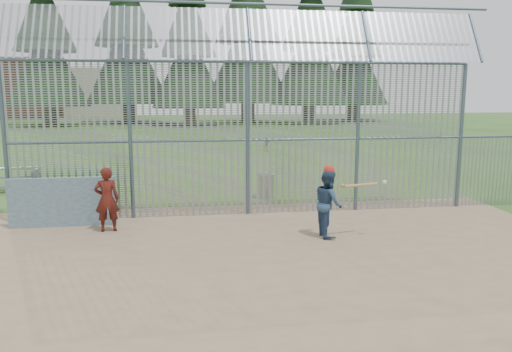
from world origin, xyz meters
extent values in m
plane|color=#2D511E|center=(0.00, 0.00, 0.00)|extent=(120.00, 120.00, 0.00)
cube|color=#756047|center=(0.00, -0.50, 0.01)|extent=(14.00, 10.00, 0.02)
cube|color=#38566B|center=(-4.60, 2.90, 0.62)|extent=(2.50, 0.12, 1.20)
imported|color=navy|center=(1.52, 1.18, 0.78)|extent=(0.60, 0.76, 1.52)
imported|color=maroon|center=(-3.46, 2.31, 0.78)|extent=(0.59, 0.42, 1.52)
imported|color=slate|center=(2.83, 17.38, 0.39)|extent=(0.47, 0.22, 0.78)
sphere|color=#B31D17|center=(1.52, 1.18, 1.52)|extent=(0.24, 0.24, 0.24)
cylinder|color=#AA7F4C|center=(2.22, 1.03, 1.21)|extent=(0.84, 0.27, 0.07)
sphere|color=#AA7F4C|center=(1.79, 1.03, 1.21)|extent=(0.09, 0.09, 0.09)
sphere|color=white|center=(2.69, 0.85, 1.29)|extent=(0.09, 0.09, 0.09)
cylinder|color=gray|center=(0.81, 5.50, 0.35)|extent=(0.52, 0.52, 0.70)
cylinder|color=#9EA0A5|center=(0.81, 5.50, 0.72)|extent=(0.56, 0.56, 0.05)
sphere|color=#9EA0A5|center=(0.81, 5.50, 0.77)|extent=(0.10, 0.10, 0.10)
cube|color=slate|center=(-6.56, 7.80, 0.35)|extent=(0.06, 0.90, 0.70)
cylinder|color=#47566B|center=(-6.00, 3.50, 2.00)|extent=(0.10, 0.10, 4.00)
cylinder|color=#47566B|center=(-3.00, 3.50, 2.00)|extent=(0.10, 0.10, 4.00)
cylinder|color=#47566B|center=(0.00, 3.50, 2.00)|extent=(0.10, 0.10, 4.00)
cylinder|color=#47566B|center=(3.00, 3.50, 2.00)|extent=(0.10, 0.10, 4.00)
cylinder|color=#47566B|center=(6.00, 3.50, 2.00)|extent=(0.10, 0.10, 4.00)
cylinder|color=#47566B|center=(0.00, 3.50, 4.00)|extent=(12.00, 0.07, 0.07)
cylinder|color=#47566B|center=(0.00, 3.50, 2.00)|extent=(12.00, 0.06, 0.06)
cube|color=gray|center=(0.00, 3.50, 2.00)|extent=(12.00, 0.02, 4.00)
cube|color=gray|center=(0.00, 3.12, 4.65)|extent=(12.00, 0.77, 1.31)
cylinder|color=#47566B|center=(6.00, 3.50, 1.00)|extent=(0.08, 0.08, 2.00)
cylinder|color=#332319|center=(-14.00, 40.00, 1.53)|extent=(1.19, 1.19, 3.06)
cone|color=black|center=(-14.00, 40.00, 10.20)|extent=(7.48, 7.48, 13.94)
cylinder|color=#332319|center=(-7.00, 43.00, 1.71)|extent=(1.33, 1.33, 3.42)
cone|color=black|center=(-7.00, 43.00, 11.40)|extent=(8.36, 8.36, 15.58)
cylinder|color=#332319|center=(-1.00, 39.00, 1.44)|extent=(1.12, 1.12, 2.88)
cone|color=black|center=(-1.00, 39.00, 9.60)|extent=(7.04, 7.04, 13.12)
cylinder|color=#332319|center=(5.00, 42.00, 1.80)|extent=(1.40, 1.40, 3.60)
cone|color=black|center=(5.00, 42.00, 12.00)|extent=(8.80, 8.80, 16.40)
cylinder|color=#332319|center=(11.00, 40.00, 1.62)|extent=(1.26, 1.26, 3.24)
cone|color=black|center=(11.00, 40.00, 10.80)|extent=(7.92, 7.92, 14.76)
cylinder|color=#332319|center=(17.00, 44.00, 1.53)|extent=(1.19, 1.19, 3.06)
cone|color=black|center=(17.00, 44.00, 10.20)|extent=(7.48, 7.48, 13.94)
cube|color=brown|center=(-22.00, 55.00, 3.50)|extent=(10.00, 8.00, 7.00)
cube|color=#B2A58C|center=(-12.00, 58.00, 3.00)|extent=(8.00, 7.00, 6.00)
camera|label=1|loc=(-1.67, -9.41, 3.28)|focal=35.00mm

